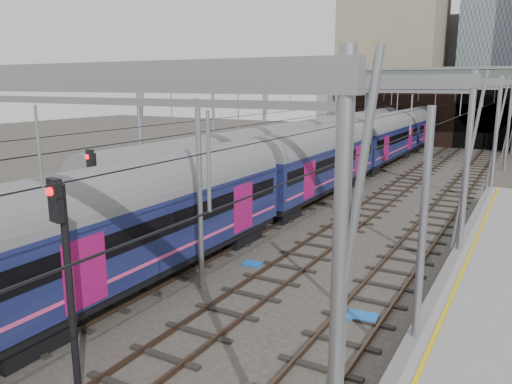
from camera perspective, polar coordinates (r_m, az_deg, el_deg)
The scene contains 14 objects.
ground at distance 17.79m, azimuth -10.03°, elevation -12.84°, with size 160.00×160.00×0.00m, color #38332D.
platform_left at distance 26.31m, azimuth -23.98°, elevation -4.12°, with size 4.32×55.00×1.12m.
tracks at distance 30.19m, azimuth 8.28°, elevation -2.20°, with size 14.40×80.00×0.22m.
overhead_line at distance 35.40m, azimuth 12.49°, elevation 10.48°, with size 16.80×80.00×8.00m.
retaining_wall at distance 64.97m, azimuth 21.64°, elevation 8.62°, with size 28.00×2.75×9.00m.
overbridge at distance 59.25m, azimuth 19.67°, elevation 11.34°, with size 28.00×3.00×9.25m.
city_skyline at distance 83.72m, azimuth 25.20°, elevation 17.73°, with size 37.50×27.50×60.00m.
train_main at distance 40.56m, azimuth 11.39°, elevation 4.95°, with size 2.82×65.28×4.85m.
train_second at distance 47.82m, azimuth 9.20°, elevation 6.01°, with size 2.68×61.99×4.65m.
signal_near_left at distance 19.65m, azimuth -17.87°, elevation -0.89°, with size 0.40×0.48×5.15m.
signal_near_centre at distance 12.42m, azimuth -20.93°, elevation -7.87°, with size 0.42×0.49×5.46m.
equip_cover_a at distance 21.32m, azimuth -0.42°, elevation -8.19°, with size 0.77×0.54×0.09m, color blue.
equip_cover_b at distance 25.61m, azimuth -1.10°, elevation -4.63°, with size 0.94×0.67×0.11m, color blue.
equip_cover_c at distance 17.12m, azimuth 12.05°, elevation -13.78°, with size 0.97×0.68×0.11m, color blue.
Camera 1 is at (10.41, -12.33, 7.49)m, focal length 35.00 mm.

